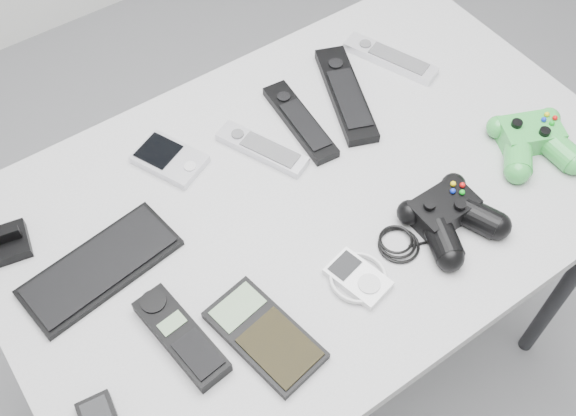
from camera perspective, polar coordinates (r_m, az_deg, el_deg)
floor at (r=1.87m, az=4.42°, el=-13.81°), size 3.50×3.50×0.00m
desk at (r=1.26m, az=2.07°, el=-0.32°), size 1.14×0.74×0.77m
pda_keyboard at (r=1.16m, az=-15.61°, el=-4.81°), size 0.27×0.15×0.02m
dock_bracket at (r=1.22m, az=-23.06°, el=-2.60°), size 0.09×0.09×0.04m
pda at (r=1.26m, az=-9.99°, el=4.15°), size 0.13×0.15×0.02m
remote_silver_a at (r=1.26m, az=-2.22°, el=5.07°), size 0.11×0.18×0.02m
remote_black_a at (r=1.30m, az=1.02°, el=7.39°), size 0.07×0.22×0.02m
remote_black_b at (r=1.36m, az=4.91°, el=9.65°), size 0.15×0.26×0.02m
remote_silver_b at (r=1.44m, az=8.66°, el=12.46°), size 0.12×0.20×0.02m
cordless_handset at (r=1.06m, az=-9.05°, el=-10.65°), size 0.08×0.19×0.03m
calculator at (r=1.06m, az=-2.00°, el=-10.68°), size 0.13×0.20×0.02m
mp3_player at (r=1.11m, az=5.95°, el=-5.87°), size 0.12×0.12×0.02m
controller_black at (r=1.18m, az=13.52°, el=-0.53°), size 0.27×0.17×0.05m
controller_green at (r=1.33m, az=20.06°, el=5.52°), size 0.21×0.21×0.05m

